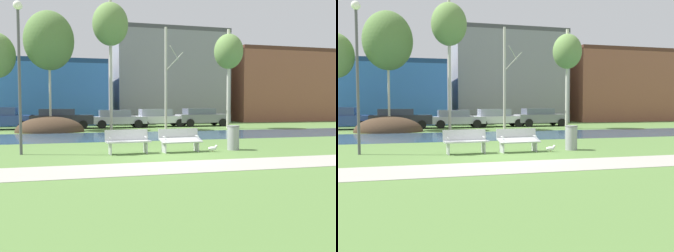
% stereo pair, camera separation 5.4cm
% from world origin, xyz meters
% --- Properties ---
extents(ground_plane, '(120.00, 120.00, 0.00)m').
position_xyz_m(ground_plane, '(0.00, 10.00, 0.00)').
color(ground_plane, '#517538').
extents(paved_path_strip, '(60.00, 1.98, 0.01)m').
position_xyz_m(paved_path_strip, '(0.00, -2.18, 0.01)').
color(paved_path_strip, '#9E998E').
rests_on(paved_path_strip, ground).
extents(river_band, '(80.00, 6.02, 0.01)m').
position_xyz_m(river_band, '(0.00, 8.31, 0.00)').
color(river_band, '#33516B').
rests_on(river_band, ground).
extents(soil_mound, '(4.38, 2.86, 2.05)m').
position_xyz_m(soil_mound, '(-4.43, 12.63, 0.00)').
color(soil_mound, '#423021').
rests_on(soil_mound, ground).
extents(bench_left, '(1.65, 0.71, 0.87)m').
position_xyz_m(bench_left, '(-1.00, 0.98, 0.47)').
color(bench_left, '#B2B5B7').
rests_on(bench_left, ground).
extents(bench_right, '(1.65, 0.71, 0.87)m').
position_xyz_m(bench_right, '(0.98, 0.98, 0.47)').
color(bench_right, '#B2B5B7').
rests_on(bench_right, ground).
extents(trash_bin, '(0.49, 0.49, 0.96)m').
position_xyz_m(trash_bin, '(3.18, 1.05, 0.50)').
color(trash_bin, gray).
rests_on(trash_bin, ground).
extents(seagull, '(0.42, 0.16, 0.25)m').
position_xyz_m(seagull, '(2.20, 0.72, 0.13)').
color(seagull, white).
rests_on(seagull, ground).
extents(streetlamp, '(0.32, 0.32, 5.40)m').
position_xyz_m(streetlamp, '(-4.72, 1.69, 3.60)').
color(streetlamp, '#4C4C51').
rests_on(streetlamp, ground).
extents(birch_left, '(3.36, 3.36, 8.19)m').
position_xyz_m(birch_left, '(-4.50, 14.21, 6.16)').
color(birch_left, '#BCB7A8').
rests_on(birch_left, ground).
extents(birch_center_left, '(2.48, 2.48, 9.47)m').
position_xyz_m(birch_center_left, '(-0.37, 13.63, 7.33)').
color(birch_center_left, '#BCB7A8').
rests_on(birch_center_left, ground).
extents(birch_center, '(1.42, 2.23, 7.47)m').
position_xyz_m(birch_center, '(3.74, 13.99, 3.82)').
color(birch_center, '#BCB7A8').
rests_on(birch_center, ground).
extents(birch_center_right, '(2.15, 2.15, 7.35)m').
position_xyz_m(birch_center_right, '(8.26, 13.01, 5.67)').
color(birch_center_right, beige).
rests_on(birch_center_right, ground).
extents(parked_van_nearest_blue, '(4.11, 1.97, 1.60)m').
position_xyz_m(parked_van_nearest_blue, '(-7.85, 15.98, 0.83)').
color(parked_van_nearest_blue, '#2D4793').
rests_on(parked_van_nearest_blue, ground).
extents(parked_sedan_second_dark, '(4.49, 2.07, 1.47)m').
position_xyz_m(parked_sedan_second_dark, '(-3.85, 15.92, 0.79)').
color(parked_sedan_second_dark, '#282B30').
rests_on(parked_sedan_second_dark, ground).
extents(parked_hatch_third_silver, '(4.20, 2.00, 1.38)m').
position_xyz_m(parked_hatch_third_silver, '(0.35, 15.98, 0.73)').
color(parked_hatch_third_silver, '#B2B5BC').
rests_on(parked_hatch_third_silver, ground).
extents(parked_wagon_fourth_white, '(4.45, 2.11, 1.43)m').
position_xyz_m(parked_wagon_fourth_white, '(3.70, 16.53, 0.76)').
color(parked_wagon_fourth_white, silver).
rests_on(parked_wagon_fourth_white, ground).
extents(parked_suv_fifth_grey, '(4.31, 2.12, 1.47)m').
position_xyz_m(parked_suv_fifth_grey, '(7.42, 16.44, 0.78)').
color(parked_suv_fifth_grey, slate).
rests_on(parked_suv_fifth_grey, ground).
extents(building_blue_store, '(14.19, 8.01, 5.75)m').
position_xyz_m(building_blue_store, '(-7.09, 23.69, 2.88)').
color(building_blue_store, '#3870C6').
rests_on(building_blue_store, ground).
extents(building_grey_warehouse, '(11.09, 6.14, 9.31)m').
position_xyz_m(building_grey_warehouse, '(6.66, 24.28, 4.65)').
color(building_grey_warehouse, gray).
rests_on(building_grey_warehouse, ground).
extents(building_brick_low, '(12.59, 6.67, 7.77)m').
position_xyz_m(building_brick_low, '(19.85, 24.38, 3.89)').
color(building_brick_low, brown).
rests_on(building_brick_low, ground).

